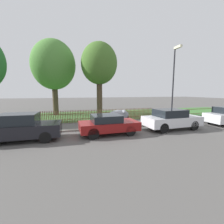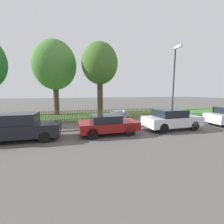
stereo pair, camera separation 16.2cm
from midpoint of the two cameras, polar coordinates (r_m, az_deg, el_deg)
ground_plane at (r=10.90m, az=-2.60°, el=-6.63°), size 120.00×120.00×0.00m
kerb_stone at (r=10.98m, az=-2.71°, el=-6.20°), size 41.92×0.20×0.12m
grass_strip at (r=17.45m, az=-7.31°, el=-1.24°), size 41.92×7.41×0.01m
park_fence at (r=13.75m, az=-5.32°, el=-1.32°), size 41.92×0.05×1.10m
parked_car_black_saloon at (r=9.67m, az=-30.60°, el=-4.95°), size 3.95×1.71×1.53m
parked_car_navy_estate at (r=9.56m, az=-1.17°, el=-4.59°), size 3.75×1.87×1.26m
parked_car_red_compact at (r=11.62m, az=22.04°, el=-2.53°), size 4.13×1.92×1.46m
covered_motorcycle at (r=13.09m, az=3.12°, el=-1.17°), size 2.07×0.79×1.13m
tree_behind_motorcycle at (r=18.89m, az=-20.77°, el=16.27°), size 4.82×4.82×8.49m
tree_mid_park at (r=16.74m, az=-4.39°, el=17.68°), size 3.83×3.83×7.89m
street_lamp at (r=13.56m, az=23.09°, el=12.16°), size 0.20×0.79×6.27m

